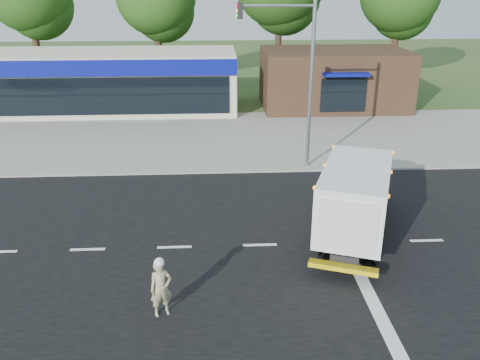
# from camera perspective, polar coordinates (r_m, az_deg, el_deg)

# --- Properties ---
(ground) EXTENTS (120.00, 120.00, 0.00)m
(ground) POSITION_cam_1_polar(r_m,az_deg,el_deg) (18.06, 2.24, -7.34)
(ground) COLOR #385123
(ground) RESTS_ON ground
(road_asphalt) EXTENTS (60.00, 14.00, 0.02)m
(road_asphalt) POSITION_cam_1_polar(r_m,az_deg,el_deg) (18.06, 2.24, -7.32)
(road_asphalt) COLOR black
(road_asphalt) RESTS_ON ground
(sidewalk) EXTENTS (60.00, 2.40, 0.12)m
(sidewalk) POSITION_cam_1_polar(r_m,az_deg,el_deg) (25.48, 0.60, 1.87)
(sidewalk) COLOR gray
(sidewalk) RESTS_ON ground
(parking_apron) EXTENTS (60.00, 9.00, 0.02)m
(parking_apron) POSITION_cam_1_polar(r_m,az_deg,el_deg) (30.99, -0.07, 5.49)
(parking_apron) COLOR gray
(parking_apron) RESTS_ON ground
(lane_markings) EXTENTS (55.20, 7.00, 0.01)m
(lane_markings) POSITION_cam_1_polar(r_m,az_deg,el_deg) (17.07, 7.23, -9.34)
(lane_markings) COLOR silver
(lane_markings) RESTS_ON road_asphalt
(ems_box_truck) EXTENTS (4.22, 6.89, 2.93)m
(ems_box_truck) POSITION_cam_1_polar(r_m,az_deg,el_deg) (18.40, 12.94, -1.47)
(ems_box_truck) COLOR black
(ems_box_truck) RESTS_ON ground
(emergency_worker) EXTENTS (0.73, 0.60, 1.81)m
(emergency_worker) POSITION_cam_1_polar(r_m,az_deg,el_deg) (14.42, -8.87, -11.81)
(emergency_worker) COLOR tan
(emergency_worker) RESTS_ON ground
(retail_strip_mall) EXTENTS (18.00, 6.20, 4.00)m
(retail_strip_mall) POSITION_cam_1_polar(r_m,az_deg,el_deg) (37.00, -14.89, 10.70)
(retail_strip_mall) COLOR beige
(retail_strip_mall) RESTS_ON ground
(brown_storefront) EXTENTS (10.00, 6.70, 4.00)m
(brown_storefront) POSITION_cam_1_polar(r_m,az_deg,el_deg) (37.28, 10.45, 11.13)
(brown_storefront) COLOR #382316
(brown_storefront) RESTS_ON ground
(traffic_signal_pole) EXTENTS (3.51, 0.25, 8.00)m
(traffic_signal_pole) POSITION_cam_1_polar(r_m,az_deg,el_deg) (23.90, 6.52, 12.46)
(traffic_signal_pole) COLOR gray
(traffic_signal_pole) RESTS_ON ground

